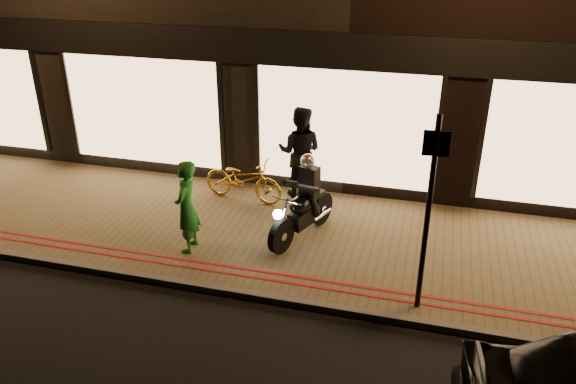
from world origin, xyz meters
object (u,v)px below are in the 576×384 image
object	(u,v)px
sign_post	(429,206)
bicycle_gold	(243,179)
motorcycle	(304,206)
person_green	(187,207)

from	to	relation	value
sign_post	bicycle_gold	size ratio (longest dim) A/B	1.72
motorcycle	bicycle_gold	xyz separation A→B (m)	(-1.58, 1.18, -0.16)
bicycle_gold	sign_post	bearing A→B (deg)	-118.64
motorcycle	bicycle_gold	world-z (taller)	motorcycle
sign_post	person_green	world-z (taller)	sign_post
bicycle_gold	person_green	world-z (taller)	person_green
bicycle_gold	person_green	xyz separation A→B (m)	(-0.25, -2.16, 0.38)
sign_post	person_green	distance (m)	4.13
bicycle_gold	motorcycle	bearing A→B (deg)	-118.78
motorcycle	sign_post	size ratio (longest dim) A/B	0.62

